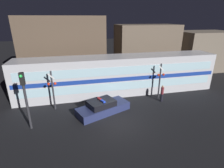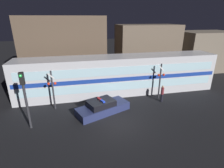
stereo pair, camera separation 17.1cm
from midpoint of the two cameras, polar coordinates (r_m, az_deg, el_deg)
The scene contains 10 objects.
ground_plane at distance 14.69m, azimuth 1.53°, elevation -12.48°, with size 120.00×120.00×0.00m, color black.
train at distance 19.45m, azimuth 2.07°, elevation 2.97°, with size 21.85×2.98×4.21m.
police_car at distance 15.87m, azimuth -3.34°, elevation -7.66°, with size 5.12×3.50×1.36m.
pedestrian at distance 18.38m, azimuth 15.76°, elevation -2.94°, with size 0.30×0.30×1.76m.
crossing_signal_near at distance 18.73m, azimuth 15.14°, elevation 1.50°, with size 0.80×0.35×3.75m.
crossing_signal_far at distance 16.60m, azimuth -19.08°, elevation -1.48°, with size 0.80×0.35×3.73m.
traffic_light_corner at distance 14.14m, azimuth -26.81°, elevation -3.35°, with size 0.30×0.46×4.53m.
building_left at distance 25.19m, azimuth -15.54°, elevation 11.16°, with size 10.70×5.70×8.31m.
building_center at distance 27.36m, azimuth 10.75°, elevation 11.03°, with size 8.83×4.77×7.15m.
building_right at distance 32.83m, azimuth 27.35°, elevation 9.73°, with size 8.72×6.25×6.06m.
Camera 1 is at (-3.17, -11.86, 8.07)m, focal length 28.00 mm.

